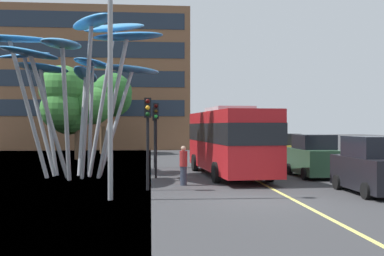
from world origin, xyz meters
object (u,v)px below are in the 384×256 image
Objects in this scene: car_parked_mid at (314,157)px; car_parked_far at (283,151)px; traffic_light_kerb_near at (148,124)px; street_lamp at (121,50)px; traffic_light_island_mid at (155,124)px; pedestrian at (183,165)px; leaf_sculpture at (77,58)px; traffic_light_kerb_far at (156,124)px; car_parked_near at (372,167)px; red_bus at (229,138)px.

car_parked_far is (0.07, 5.84, -0.02)m from car_parked_mid.
car_parked_far is at bearing 50.04° from traffic_light_kerb_near.
car_parked_far is 0.52× the size of street_lamp.
pedestrian is at bearing -82.12° from traffic_light_island_mid.
car_parked_far is (8.45, 10.09, -1.70)m from traffic_light_kerb_near.
leaf_sculpture is 2.63× the size of traffic_light_kerb_far.
street_lamp is (-9.50, -0.66, 4.25)m from car_parked_near.
car_parked_near is at bearing -35.83° from traffic_light_kerb_far.
red_bus is at bearing 50.66° from traffic_light_kerb_near.
red_bus is at bearing 123.60° from car_parked_near.
pedestrian is at bearing -158.38° from car_parked_mid.
pedestrian is (1.18, -8.54, -1.82)m from traffic_light_island_mid.
traffic_light_kerb_near is at bearing 169.47° from car_parked_near.
traffic_light_kerb_near is 2.15× the size of pedestrian.
leaf_sculpture is 2.28× the size of car_parked_far.
pedestrian is at bearing -67.30° from traffic_light_kerb_far.
pedestrian is (-6.91, -8.55, -0.12)m from car_parked_far.
traffic_light_island_mid is (-3.80, 4.99, 0.74)m from red_bus.
car_parked_mid is 12.11m from street_lamp.
traffic_light_kerb_near is 0.95× the size of car_parked_mid.
traffic_light_kerb_near is 9.55m from car_parked_mid.
car_parked_near is at bearing -87.87° from car_parked_mid.
car_parked_mid is 7.36m from pedestrian.
traffic_light_kerb_far reaches higher than car_parked_near.
red_bus is 2.69× the size of traffic_light_kerb_far.
traffic_light_kerb_far is 0.45× the size of street_lamp.
traffic_light_kerb_far is at bearing 112.70° from pedestrian.
traffic_light_kerb_far is (3.95, -0.80, -3.32)m from leaf_sculpture.
red_bus reaches higher than car_parked_near.
traffic_light_kerb_near is 0.87× the size of car_parked_far.
red_bus is 2.69× the size of traffic_light_island_mid.
traffic_light_kerb_far is (0.37, 4.34, -0.00)m from traffic_light_kerb_near.
car_parked_near is at bearing -10.53° from traffic_light_kerb_near.
car_parked_mid is at bearing 35.01° from street_lamp.
leaf_sculpture is 2.50× the size of car_parked_mid.
traffic_light_island_mid reaches higher than car_parked_mid.
car_parked_far is at bearing 22.35° from leaf_sculpture.
traffic_light_kerb_near is 10.08m from traffic_light_island_mid.
red_bus reaches higher than car_parked_mid.
street_lamp is (-9.35, -12.35, 4.28)m from car_parked_far.
leaf_sculpture is 5.66× the size of pedestrian.
street_lamp is 6.31m from pedestrian.
red_bus is 2.42× the size of car_parked_near.
traffic_light_island_mid reaches higher than red_bus.
traffic_light_island_mid is at bearing 90.07° from traffic_light_kerb_far.
car_parked_mid is at bearing 92.13° from car_parked_near.
pedestrian is (1.17, -2.81, -1.83)m from traffic_light_kerb_far.
car_parked_mid is at bearing 21.62° from pedestrian.
traffic_light_kerb_near reaches higher than pedestrian.
red_bus is 2.55× the size of car_parked_mid.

